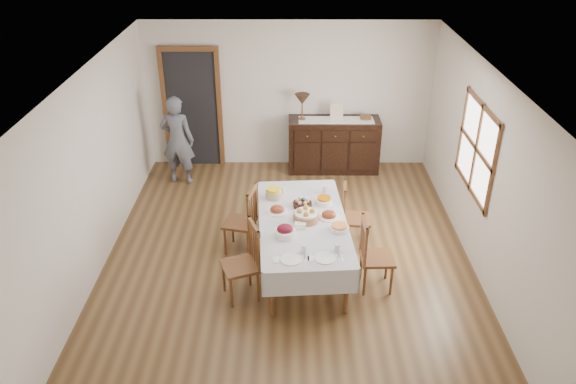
{
  "coord_description": "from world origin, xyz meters",
  "views": [
    {
      "loc": [
        0.03,
        -6.45,
        4.52
      ],
      "look_at": [
        0.0,
        0.1,
        0.95
      ],
      "focal_mm": 35.0,
      "sensor_mm": 36.0,
      "label": 1
    }
  ],
  "objects_px": {
    "chair_left_near": "(244,261)",
    "chair_left_far": "(243,219)",
    "chair_right_far": "(353,215)",
    "sideboard": "(334,145)",
    "dining_table": "(303,226)",
    "table_lamp": "(302,100)",
    "person": "(177,137)",
    "chair_right_near": "(373,254)"
  },
  "relations": [
    {
      "from": "chair_left_near",
      "to": "dining_table",
      "type": "bearing_deg",
      "value": 106.67
    },
    {
      "from": "dining_table",
      "to": "sideboard",
      "type": "relative_size",
      "value": 1.42
    },
    {
      "from": "chair_right_near",
      "to": "table_lamp",
      "type": "distance_m",
      "value": 3.6
    },
    {
      "from": "chair_left_near",
      "to": "chair_right_far",
      "type": "distance_m",
      "value": 1.84
    },
    {
      "from": "chair_right_near",
      "to": "person",
      "type": "distance_m",
      "value": 4.15
    },
    {
      "from": "chair_left_near",
      "to": "chair_left_far",
      "type": "bearing_deg",
      "value": 163.61
    },
    {
      "from": "chair_left_near",
      "to": "person",
      "type": "bearing_deg",
      "value": -177.94
    },
    {
      "from": "sideboard",
      "to": "person",
      "type": "relative_size",
      "value": 0.97
    },
    {
      "from": "dining_table",
      "to": "chair_left_far",
      "type": "height_order",
      "value": "chair_left_far"
    },
    {
      "from": "sideboard",
      "to": "person",
      "type": "bearing_deg",
      "value": -169.6
    },
    {
      "from": "table_lamp",
      "to": "person",
      "type": "bearing_deg",
      "value": -166.95
    },
    {
      "from": "chair_left_near",
      "to": "chair_right_far",
      "type": "bearing_deg",
      "value": 107.29
    },
    {
      "from": "chair_left_near",
      "to": "sideboard",
      "type": "relative_size",
      "value": 0.63
    },
    {
      "from": "chair_left_near",
      "to": "chair_left_far",
      "type": "relative_size",
      "value": 1.02
    },
    {
      "from": "chair_right_near",
      "to": "person",
      "type": "relative_size",
      "value": 0.6
    },
    {
      "from": "dining_table",
      "to": "chair_right_near",
      "type": "relative_size",
      "value": 2.29
    },
    {
      "from": "sideboard",
      "to": "table_lamp",
      "type": "height_order",
      "value": "table_lamp"
    },
    {
      "from": "dining_table",
      "to": "chair_right_far",
      "type": "distance_m",
      "value": 0.94
    },
    {
      "from": "dining_table",
      "to": "chair_right_near",
      "type": "bearing_deg",
      "value": -28.13
    },
    {
      "from": "chair_left_near",
      "to": "table_lamp",
      "type": "xyz_separation_m",
      "value": [
        0.76,
        3.58,
        0.8
      ]
    },
    {
      "from": "chair_right_near",
      "to": "sideboard",
      "type": "bearing_deg",
      "value": 2.94
    },
    {
      "from": "dining_table",
      "to": "table_lamp",
      "type": "bearing_deg",
      "value": 85.35
    },
    {
      "from": "chair_right_far",
      "to": "sideboard",
      "type": "distance_m",
      "value": 2.43
    },
    {
      "from": "chair_right_far",
      "to": "table_lamp",
      "type": "height_order",
      "value": "table_lamp"
    },
    {
      "from": "chair_left_far",
      "to": "chair_right_near",
      "type": "bearing_deg",
      "value": 77.27
    },
    {
      "from": "chair_left_far",
      "to": "chair_right_far",
      "type": "relative_size",
      "value": 1.05
    },
    {
      "from": "chair_right_far",
      "to": "chair_left_near",
      "type": "bearing_deg",
      "value": 133.16
    },
    {
      "from": "chair_left_near",
      "to": "table_lamp",
      "type": "relative_size",
      "value": 2.2
    },
    {
      "from": "sideboard",
      "to": "table_lamp",
      "type": "bearing_deg",
      "value": -179.7
    },
    {
      "from": "chair_left_near",
      "to": "person",
      "type": "xyz_separation_m",
      "value": [
        -1.33,
        3.09,
        0.31
      ]
    },
    {
      "from": "dining_table",
      "to": "person",
      "type": "xyz_separation_m",
      "value": [
        -2.06,
        2.52,
        0.16
      ]
    },
    {
      "from": "table_lamp",
      "to": "chair_right_far",
      "type": "bearing_deg",
      "value": -74.46
    },
    {
      "from": "chair_left_near",
      "to": "chair_left_far",
      "type": "xyz_separation_m",
      "value": [
        -0.08,
        0.99,
        -0.01
      ]
    },
    {
      "from": "chair_left_near",
      "to": "person",
      "type": "distance_m",
      "value": 3.38
    },
    {
      "from": "sideboard",
      "to": "table_lamp",
      "type": "relative_size",
      "value": 3.48
    },
    {
      "from": "chair_left_far",
      "to": "person",
      "type": "bearing_deg",
      "value": -136.1
    },
    {
      "from": "dining_table",
      "to": "table_lamp",
      "type": "height_order",
      "value": "table_lamp"
    },
    {
      "from": "chair_right_far",
      "to": "table_lamp",
      "type": "distance_m",
      "value": 2.66
    },
    {
      "from": "sideboard",
      "to": "chair_right_near",
      "type": "bearing_deg",
      "value": -85.53
    },
    {
      "from": "chair_right_far",
      "to": "person",
      "type": "distance_m",
      "value": 3.4
    },
    {
      "from": "person",
      "to": "dining_table",
      "type": "bearing_deg",
      "value": 137.37
    },
    {
      "from": "chair_right_far",
      "to": "sideboard",
      "type": "xyz_separation_m",
      "value": [
        -0.11,
        2.43,
        0.0
      ]
    }
  ]
}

